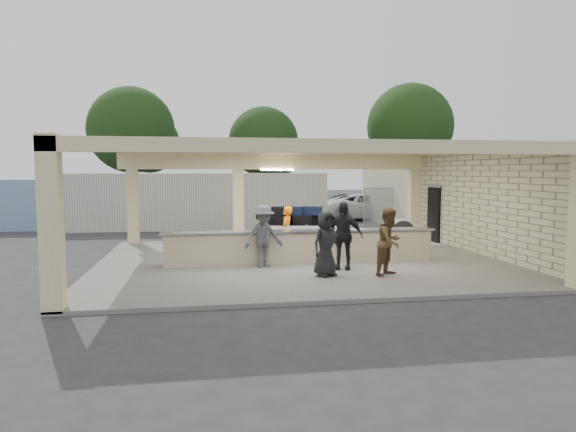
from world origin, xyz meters
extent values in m
plane|color=#28282B|center=(0.00, 0.00, 0.00)|extent=(120.00, 120.00, 0.00)
cube|color=#605D59|center=(0.00, 0.00, 0.05)|extent=(12.00, 10.00, 0.10)
cube|color=beige|center=(0.00, 0.00, 3.50)|extent=(12.00, 10.00, 0.02)
cube|color=#C1BA97|center=(6.00, 0.00, 1.75)|extent=(0.02, 10.00, 3.50)
cube|color=black|center=(5.94, 3.20, 1.15)|extent=(0.10, 0.95, 2.10)
cube|color=beige|center=(0.00, 4.75, 3.20)|extent=(12.00, 0.50, 0.60)
cube|color=beige|center=(0.00, -4.85, 3.35)|extent=(12.00, 0.30, 0.30)
cube|color=beige|center=(-5.50, 4.75, 1.80)|extent=(0.40, 0.40, 3.50)
cube|color=beige|center=(-1.50, 4.75, 1.80)|extent=(0.40, 0.40, 3.50)
cube|color=beige|center=(5.80, 4.80, 1.80)|extent=(0.40, 0.40, 3.50)
cube|color=beige|center=(-5.80, -4.80, 1.80)|extent=(0.40, 0.40, 3.50)
cube|color=white|center=(0.00, 4.50, 2.88)|extent=(1.30, 0.12, 0.06)
cube|color=#FFEABF|center=(3.80, 1.50, 3.47)|extent=(0.55, 0.55, 0.04)
cube|color=#FFEABF|center=(3.80, -0.50, 3.47)|extent=(0.55, 0.55, 0.04)
cube|color=#FFEABF|center=(3.80, -2.50, 3.47)|extent=(0.55, 0.55, 0.04)
cube|color=#BBAA8C|center=(0.00, -0.50, 0.55)|extent=(8.00, 0.50, 0.90)
cube|color=#B7B7BC|center=(0.00, -0.50, 1.05)|extent=(8.20, 0.58, 0.06)
cube|color=white|center=(0.20, 0.98, 0.75)|extent=(3.00, 2.18, 0.13)
cylinder|color=black|center=(-0.98, 0.64, 0.32)|extent=(0.22, 0.45, 0.43)
cylinder|color=black|center=(-0.72, 1.80, 0.32)|extent=(0.22, 0.45, 0.43)
cylinder|color=black|center=(1.13, 0.16, 0.32)|extent=(0.22, 0.45, 0.43)
cylinder|color=black|center=(1.39, 1.32, 0.32)|extent=(0.22, 0.45, 0.43)
cube|color=white|center=(0.38, 1.77, 0.97)|extent=(2.65, 0.65, 0.32)
cube|color=white|center=(0.03, 0.19, 0.97)|extent=(2.65, 0.65, 0.32)
cube|color=black|center=(-0.71, 0.85, 0.96)|extent=(0.70, 0.54, 0.28)
cube|color=black|center=(0.03, 0.69, 0.96)|extent=(0.70, 0.54, 0.28)
cube|color=black|center=(0.77, 0.52, 0.96)|extent=(0.70, 0.54, 0.28)
cube|color=black|center=(-0.57, 1.49, 0.96)|extent=(0.70, 0.54, 0.28)
cube|color=black|center=(0.17, 1.32, 0.96)|extent=(0.70, 0.54, 0.28)
cube|color=black|center=(0.91, 1.15, 0.96)|extent=(0.70, 0.54, 0.28)
cube|color=black|center=(-0.48, 0.91, 1.25)|extent=(0.70, 0.54, 0.28)
cube|color=black|center=(0.31, 0.96, 1.25)|extent=(0.70, 0.54, 0.28)
cube|color=black|center=(0.89, 1.05, 1.25)|extent=(0.70, 0.54, 0.28)
cube|color=black|center=(-0.15, 1.39, 1.25)|extent=(0.70, 0.54, 0.28)
cube|color=black|center=(-0.01, 1.03, 1.54)|extent=(0.70, 0.54, 0.28)
cube|color=black|center=(0.65, 0.99, 1.54)|extent=(0.70, 0.54, 0.28)
cube|color=#590F0C|center=(-0.84, 0.77, 0.96)|extent=(0.70, 0.54, 0.28)
cube|color=black|center=(1.23, 1.08, 0.96)|extent=(0.70, 0.54, 0.28)
cube|color=black|center=(0.30, 1.40, 1.25)|extent=(0.70, 0.54, 0.28)
cube|color=black|center=(-0.35, 0.99, 1.54)|extent=(0.70, 0.54, 0.28)
cylinder|color=white|center=(4.03, 1.63, 0.68)|extent=(0.98, 0.39, 0.95)
cylinder|color=black|center=(4.03, 1.63, 0.68)|extent=(0.87, 0.42, 0.85)
cube|color=white|center=(3.71, 1.63, 0.26)|extent=(0.06, 0.53, 0.32)
cube|color=white|center=(4.34, 1.63, 0.26)|extent=(0.06, 0.53, 0.32)
imported|color=orange|center=(-0.29, 0.46, 0.92)|extent=(0.52, 0.67, 1.63)
imported|color=brown|center=(1.96, -2.67, 0.98)|extent=(0.91, 0.83, 1.77)
imported|color=black|center=(0.95, -1.67, 1.05)|extent=(1.18, 0.78, 1.89)
imported|color=#444448|center=(-1.19, -1.00, 0.98)|extent=(1.21, 0.72, 1.77)
imported|color=black|center=(0.28, -2.51, 0.95)|extent=(0.89, 0.67, 1.69)
imported|color=white|center=(6.64, 13.35, 0.76)|extent=(5.35, 2.54, 1.53)
imported|color=white|center=(12.91, 13.17, 0.76)|extent=(4.85, 1.89, 1.52)
imported|color=black|center=(6.51, 14.92, 0.73)|extent=(4.65, 3.24, 1.47)
cube|color=silver|center=(-3.11, 10.49, 1.36)|extent=(12.62, 2.71, 2.73)
cube|color=#7AA4C3|center=(-10.46, 11.33, 1.22)|extent=(9.48, 2.72, 2.44)
cylinder|color=gray|center=(5.00, 9.00, 1.00)|extent=(0.06, 0.06, 2.00)
cylinder|color=gray|center=(7.00, 9.00, 1.00)|extent=(0.06, 0.06, 2.00)
cylinder|color=gray|center=(9.00, 9.00, 1.00)|extent=(0.06, 0.06, 2.00)
cylinder|color=gray|center=(11.00, 9.00, 1.00)|extent=(0.06, 0.06, 2.00)
cylinder|color=gray|center=(13.00, 9.00, 1.00)|extent=(0.06, 0.06, 2.00)
cylinder|color=gray|center=(15.00, 9.00, 1.00)|extent=(0.06, 0.06, 2.00)
cube|color=gray|center=(11.00, 9.00, 1.00)|extent=(12.00, 0.02, 2.00)
cylinder|color=gray|center=(11.00, 9.00, 2.00)|extent=(12.00, 0.05, 0.05)
cylinder|color=#382619|center=(-8.00, 24.00, 2.25)|extent=(0.70, 0.70, 4.50)
sphere|color=black|center=(-8.00, 24.00, 5.85)|extent=(6.30, 6.30, 6.30)
sphere|color=black|center=(-6.80, 24.60, 4.95)|extent=(4.50, 4.50, 4.50)
cylinder|color=#382619|center=(2.00, 26.00, 2.00)|extent=(0.70, 0.70, 4.00)
sphere|color=black|center=(2.00, 26.00, 5.20)|extent=(5.60, 5.60, 5.60)
sphere|color=black|center=(3.20, 26.60, 4.40)|extent=(4.00, 4.00, 4.00)
cylinder|color=#382619|center=(14.00, 25.00, 2.50)|extent=(0.70, 0.70, 5.00)
sphere|color=black|center=(14.00, 25.00, 6.50)|extent=(7.00, 7.00, 7.00)
sphere|color=black|center=(15.20, 25.60, 5.50)|extent=(5.00, 5.00, 5.00)
cube|color=beige|center=(9.50, 10.00, 1.60)|extent=(6.00, 8.00, 3.20)
camera|label=1|loc=(-2.86, -15.38, 2.83)|focal=32.00mm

